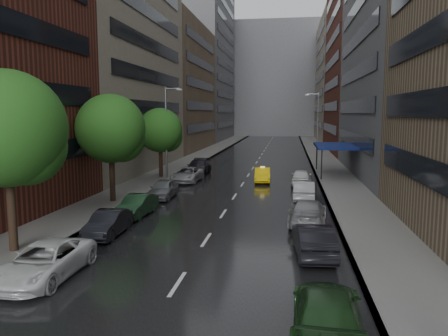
{
  "coord_description": "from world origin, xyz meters",
  "views": [
    {
      "loc": [
        4.18,
        -11.82,
        6.63
      ],
      "look_at": [
        0.0,
        16.36,
        3.0
      ],
      "focal_mm": 35.0,
      "sensor_mm": 36.0,
      "label": 1
    }
  ],
  "objects": [
    {
      "name": "tree_near",
      "position": [
        -8.6,
        6.51,
        5.89
      ],
      "size": [
        5.4,
        5.4,
        8.61
      ],
      "color": "#382619",
      "rests_on": "ground"
    },
    {
      "name": "awning",
      "position": [
        8.98,
        35.0,
        3.13
      ],
      "size": [
        4.0,
        8.0,
        3.12
      ],
      "color": "navy",
      "rests_on": "sidewalk_right"
    },
    {
      "name": "building_far",
      "position": [
        0.0,
        118.0,
        16.0
      ],
      "size": [
        40.0,
        14.0,
        32.0
      ],
      "primitive_type": "cube",
      "color": "slate",
      "rests_on": "ground"
    },
    {
      "name": "street_lamp_right",
      "position": [
        7.72,
        45.0,
        4.89
      ],
      "size": [
        1.74,
        0.22,
        9.0
      ],
      "color": "gray",
      "rests_on": "sidewalk_right"
    },
    {
      "name": "sidewalk_left",
      "position": [
        -9.0,
        50.0,
        0.07
      ],
      "size": [
        4.0,
        140.0,
        0.15
      ],
      "primitive_type": "cube",
      "color": "gray",
      "rests_on": "ground"
    },
    {
      "name": "street_lamp_left",
      "position": [
        -7.72,
        30.0,
        4.89
      ],
      "size": [
        1.74,
        0.22,
        9.0
      ],
      "color": "gray",
      "rests_on": "sidewalk_left"
    },
    {
      "name": "buildings_left",
      "position": [
        -15.0,
        58.79,
        15.99
      ],
      "size": [
        8.0,
        108.0,
        38.0
      ],
      "color": "maroon",
      "rests_on": "ground"
    },
    {
      "name": "tree_mid",
      "position": [
        -8.6,
        18.32,
        5.46
      ],
      "size": [
        5.01,
        5.01,
        7.98
      ],
      "color": "#382619",
      "rests_on": "ground"
    },
    {
      "name": "taxi",
      "position": [
        1.75,
        29.71,
        0.68
      ],
      "size": [
        1.67,
        4.21,
        1.36
      ],
      "primitive_type": "imported",
      "rotation": [
        0.0,
        0.0,
        0.06
      ],
      "color": "yellow",
      "rests_on": "ground"
    },
    {
      "name": "tree_far",
      "position": [
        -8.6,
        30.65,
        4.85
      ],
      "size": [
        4.45,
        4.45,
        7.09
      ],
      "color": "#382619",
      "rests_on": "ground"
    },
    {
      "name": "ground",
      "position": [
        0.0,
        0.0,
        0.0
      ],
      "size": [
        220.0,
        220.0,
        0.0
      ],
      "primitive_type": "plane",
      "color": "gray",
      "rests_on": "ground"
    },
    {
      "name": "sidewalk_right",
      "position": [
        9.0,
        50.0,
        0.07
      ],
      "size": [
        4.0,
        140.0,
        0.15
      ],
      "primitive_type": "cube",
      "color": "gray",
      "rests_on": "ground"
    },
    {
      "name": "parked_cars_right",
      "position": [
        5.4,
        13.74,
        0.74
      ],
      "size": [
        2.6,
        32.28,
        1.52
      ],
      "color": "#1D3E1C",
      "rests_on": "ground"
    },
    {
      "name": "road",
      "position": [
        0.0,
        50.0,
        0.01
      ],
      "size": [
        14.0,
        140.0,
        0.01
      ],
      "primitive_type": "cube",
      "color": "black",
      "rests_on": "ground"
    },
    {
      "name": "parked_cars_left",
      "position": [
        -5.4,
        20.08,
        0.73
      ],
      "size": [
        2.54,
        35.36,
        1.59
      ],
      "color": "silver",
      "rests_on": "ground"
    },
    {
      "name": "buildings_right",
      "position": [
        15.0,
        56.7,
        15.03
      ],
      "size": [
        8.05,
        109.1,
        36.0
      ],
      "color": "#937A5B",
      "rests_on": "ground"
    }
  ]
}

